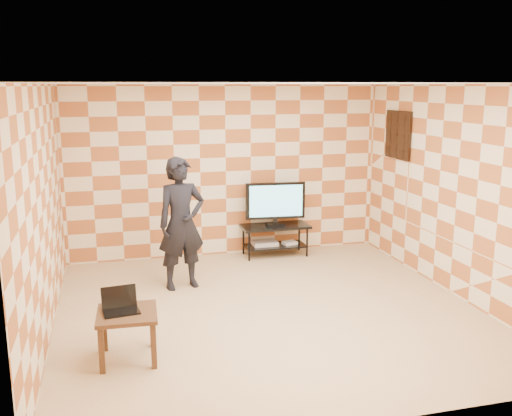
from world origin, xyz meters
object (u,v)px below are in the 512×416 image
object	(u,v)px
tv	(275,202)
person	(181,224)
side_table	(127,321)
tv_stand	(275,233)

from	to	relation	value
tv	person	bearing A→B (deg)	-146.00
tv	person	distance (m)	1.96
person	side_table	bearing A→B (deg)	-124.94
tv_stand	person	bearing A→B (deg)	-145.92
tv_stand	side_table	size ratio (longest dim) A/B	1.77
side_table	person	xyz separation A→B (m)	(0.80, 1.96, 0.47)
tv	side_table	bearing A→B (deg)	-128.45
side_table	person	bearing A→B (deg)	67.81
tv	person	size ratio (longest dim) A/B	0.54
tv_stand	person	world-z (taller)	person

